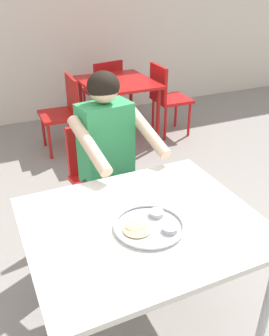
{
  "coord_description": "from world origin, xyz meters",
  "views": [
    {
      "loc": [
        -0.67,
        -1.23,
        1.78
      ],
      "look_at": [
        0.02,
        0.27,
        0.89
      ],
      "focal_mm": 38.44,
      "sensor_mm": 36.0,
      "label": 1
    }
  ],
  "objects_px": {
    "table_foreground": "(142,233)",
    "chair_red_right": "(166,95)",
    "chair_red_left": "(64,109)",
    "thali_tray": "(149,226)",
    "table_background_red": "(118,89)",
    "diner_foreground": "(113,152)",
    "chair_red_far": "(105,87)",
    "chair_foreground": "(100,173)"
  },
  "relations": [
    {
      "from": "chair_red_left",
      "to": "chair_red_right",
      "type": "xyz_separation_m",
      "value": [
        1.22,
        -0.08,
        0.02
      ]
    },
    {
      "from": "thali_tray",
      "to": "diner_foreground",
      "type": "distance_m",
      "value": 0.79
    },
    {
      "from": "chair_red_right",
      "to": "chair_red_left",
      "type": "bearing_deg",
      "value": 176.11
    },
    {
      "from": "chair_red_right",
      "to": "table_foreground",
      "type": "bearing_deg",
      "value": -121.44
    },
    {
      "from": "chair_foreground",
      "to": "chair_red_far",
      "type": "bearing_deg",
      "value": 68.79
    },
    {
      "from": "chair_foreground",
      "to": "chair_red_far",
      "type": "xyz_separation_m",
      "value": [
        0.82,
        2.12,
        -0.01
      ]
    },
    {
      "from": "diner_foreground",
      "to": "chair_red_left",
      "type": "relative_size",
      "value": 1.54
    },
    {
      "from": "table_foreground",
      "to": "table_background_red",
      "type": "distance_m",
      "value": 2.6
    },
    {
      "from": "table_foreground",
      "to": "chair_red_right",
      "type": "relative_size",
      "value": 1.28
    },
    {
      "from": "diner_foreground",
      "to": "chair_red_left",
      "type": "xyz_separation_m",
      "value": [
        0.12,
        1.77,
        -0.28
      ]
    },
    {
      "from": "table_background_red",
      "to": "diner_foreground",
      "type": "bearing_deg",
      "value": -113.07
    },
    {
      "from": "chair_red_far",
      "to": "thali_tray",
      "type": "bearing_deg",
      "value": -106.51
    },
    {
      "from": "diner_foreground",
      "to": "chair_foreground",
      "type": "bearing_deg",
      "value": 96.21
    },
    {
      "from": "thali_tray",
      "to": "diner_foreground",
      "type": "height_order",
      "value": "diner_foreground"
    },
    {
      "from": "chair_foreground",
      "to": "chair_red_left",
      "type": "bearing_deg",
      "value": 84.73
    },
    {
      "from": "table_foreground",
      "to": "diner_foreground",
      "type": "height_order",
      "value": "diner_foreground"
    },
    {
      "from": "chair_red_left",
      "to": "chair_red_right",
      "type": "relative_size",
      "value": 0.95
    },
    {
      "from": "thali_tray",
      "to": "chair_red_right",
      "type": "relative_size",
      "value": 0.39
    },
    {
      "from": "chair_red_right",
      "to": "thali_tray",
      "type": "bearing_deg",
      "value": -120.73
    },
    {
      "from": "table_background_red",
      "to": "table_foreground",
      "type": "bearing_deg",
      "value": -109.47
    },
    {
      "from": "thali_tray",
      "to": "chair_foreground",
      "type": "distance_m",
      "value": 1.03
    },
    {
      "from": "chair_red_left",
      "to": "chair_foreground",
      "type": "bearing_deg",
      "value": -95.27
    },
    {
      "from": "thali_tray",
      "to": "chair_red_right",
      "type": "distance_m",
      "value": 2.88
    },
    {
      "from": "chair_foreground",
      "to": "chair_red_far",
      "type": "distance_m",
      "value": 2.27
    },
    {
      "from": "chair_red_left",
      "to": "thali_tray",
      "type": "bearing_deg",
      "value": -95.48
    },
    {
      "from": "table_background_red",
      "to": "chair_red_right",
      "type": "relative_size",
      "value": 1.0
    },
    {
      "from": "table_foreground",
      "to": "chair_foreground",
      "type": "distance_m",
      "value": 0.96
    },
    {
      "from": "table_foreground",
      "to": "chair_red_left",
      "type": "height_order",
      "value": "chair_red_left"
    },
    {
      "from": "table_background_red",
      "to": "chair_red_far",
      "type": "xyz_separation_m",
      "value": [
        0.06,
        0.6,
        -0.14
      ]
    },
    {
      "from": "table_foreground",
      "to": "chair_red_far",
      "type": "height_order",
      "value": "chair_red_far"
    },
    {
      "from": "chair_red_right",
      "to": "chair_red_far",
      "type": "distance_m",
      "value": 0.85
    },
    {
      "from": "chair_red_left",
      "to": "table_background_red",
      "type": "bearing_deg",
      "value": -3.13
    },
    {
      "from": "thali_tray",
      "to": "chair_foreground",
      "type": "relative_size",
      "value": 0.39
    },
    {
      "from": "table_foreground",
      "to": "chair_red_right",
      "type": "distance_m",
      "value": 2.82
    },
    {
      "from": "diner_foreground",
      "to": "chair_red_left",
      "type": "distance_m",
      "value": 1.79
    },
    {
      "from": "chair_red_right",
      "to": "chair_red_far",
      "type": "bearing_deg",
      "value": 129.68
    },
    {
      "from": "table_foreground",
      "to": "chair_red_left",
      "type": "relative_size",
      "value": 1.34
    },
    {
      "from": "chair_foreground",
      "to": "chair_red_far",
      "type": "height_order",
      "value": "chair_foreground"
    },
    {
      "from": "thali_tray",
      "to": "diner_foreground",
      "type": "xyz_separation_m",
      "value": [
        0.12,
        0.78,
        0.01
      ]
    },
    {
      "from": "chair_foreground",
      "to": "diner_foreground",
      "type": "bearing_deg",
      "value": -83.79
    },
    {
      "from": "chair_red_left",
      "to": "chair_red_right",
      "type": "distance_m",
      "value": 1.22
    },
    {
      "from": "diner_foreground",
      "to": "thali_tray",
      "type": "bearing_deg",
      "value": -99.07
    }
  ]
}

